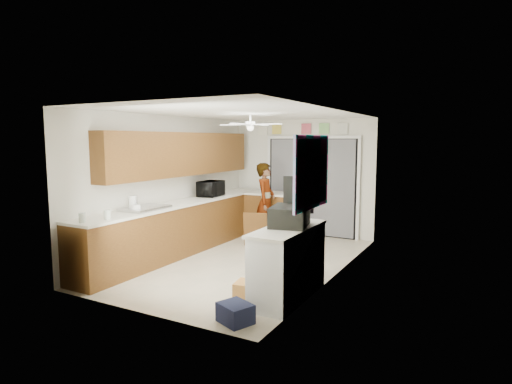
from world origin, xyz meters
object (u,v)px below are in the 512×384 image
at_px(dog, 276,243).
at_px(man, 266,202).
at_px(microwave, 211,189).
at_px(paper_towel_roll, 132,203).
at_px(suitcase, 290,216).
at_px(cup, 136,208).
at_px(cardboard_box, 251,292).
at_px(navy_crate, 235,313).

bearing_deg(dog, man, 149.81).
relative_size(microwave, paper_towel_roll, 2.32).
xyz_separation_m(microwave, suitcase, (2.60, -1.97, -0.02)).
distance_m(microwave, cup, 2.11).
relative_size(paper_towel_roll, suitcase, 0.39).
bearing_deg(man, cardboard_box, -167.76).
relative_size(microwave, dog, 1.12).
height_order(cup, dog, cup).
xyz_separation_m(paper_towel_roll, man, (0.98, 2.74, -0.26)).
xyz_separation_m(cup, man, (0.86, 2.79, -0.20)).
xyz_separation_m(cardboard_box, man, (-1.40, 3.11, 0.67)).
bearing_deg(navy_crate, paper_towel_roll, 158.21).
bearing_deg(dog, suitcase, -37.23).
bearing_deg(suitcase, navy_crate, -112.13).
bearing_deg(suitcase, dog, 107.50).
bearing_deg(man, paper_towel_roll, 148.30).
bearing_deg(microwave, dog, -103.45).
distance_m(cardboard_box, navy_crate, 0.65).
xyz_separation_m(paper_towel_roll, suitcase, (2.70, 0.08, 0.01)).
bearing_deg(cardboard_box, cup, 171.79).
distance_m(paper_towel_roll, man, 2.92).
distance_m(suitcase, man, 3.18).
bearing_deg(cardboard_box, microwave, 133.20).
xyz_separation_m(paper_towel_roll, navy_crate, (2.53, -1.01, -0.95)).
height_order(paper_towel_roll, man, man).
height_order(paper_towel_roll, navy_crate, paper_towel_roll).
relative_size(suitcase, navy_crate, 1.67).
xyz_separation_m(suitcase, man, (-1.72, 2.65, -0.27)).
distance_m(navy_crate, dog, 3.04).
height_order(microwave, man, man).
xyz_separation_m(cup, cardboard_box, (2.26, -0.33, -0.87)).
distance_m(microwave, man, 1.15).
distance_m(microwave, paper_towel_roll, 2.06).
height_order(cardboard_box, dog, dog).
bearing_deg(cup, dog, 52.18).
distance_m(cup, suitcase, 2.58).
distance_m(paper_towel_roll, suitcase, 2.70).
height_order(man, dog, man).
height_order(cardboard_box, man, man).
height_order(microwave, cup, microwave).
distance_m(suitcase, cardboard_box, 1.10).
bearing_deg(cardboard_box, man, 114.22).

